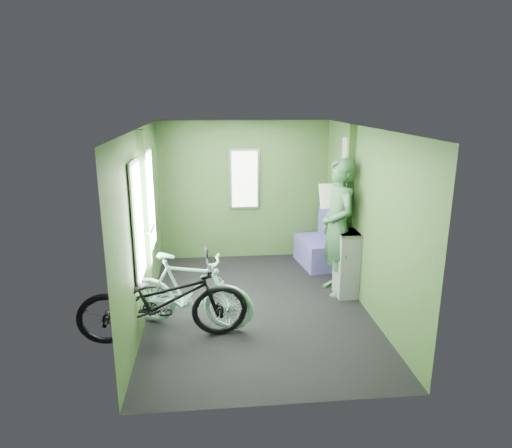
{
  "coord_description": "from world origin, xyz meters",
  "views": [
    {
      "loc": [
        -0.57,
        -5.46,
        2.65
      ],
      "look_at": [
        0.0,
        0.1,
        1.1
      ],
      "focal_mm": 32.0,
      "sensor_mm": 36.0,
      "label": 1
    }
  ],
  "objects_px": {
    "bicycle_black": "(166,340)",
    "bicycle_mint": "(190,327)",
    "passenger": "(338,227)",
    "waste_box": "(346,264)",
    "bench_seat": "(317,249)"
  },
  "relations": [
    {
      "from": "bicycle_black",
      "to": "waste_box",
      "type": "bearing_deg",
      "value": -71.76
    },
    {
      "from": "bicycle_black",
      "to": "passenger",
      "type": "distance_m",
      "value": 2.7
    },
    {
      "from": "bicycle_mint",
      "to": "passenger",
      "type": "xyz_separation_m",
      "value": [
        2.0,
        0.85,
        0.94
      ]
    },
    {
      "from": "bicycle_mint",
      "to": "bench_seat",
      "type": "relative_size",
      "value": 1.7
    },
    {
      "from": "passenger",
      "to": "waste_box",
      "type": "xyz_separation_m",
      "value": [
        0.11,
        -0.12,
        -0.49
      ]
    },
    {
      "from": "bicycle_black",
      "to": "bench_seat",
      "type": "relative_size",
      "value": 2.04
    },
    {
      "from": "bicycle_black",
      "to": "bicycle_mint",
      "type": "height_order",
      "value": "bicycle_black"
    },
    {
      "from": "bicycle_black",
      "to": "bicycle_mint",
      "type": "xyz_separation_m",
      "value": [
        0.26,
        0.27,
        0.0
      ]
    },
    {
      "from": "bicycle_black",
      "to": "bench_seat",
      "type": "height_order",
      "value": "bench_seat"
    },
    {
      "from": "passenger",
      "to": "bicycle_black",
      "type": "bearing_deg",
      "value": -70.92
    },
    {
      "from": "waste_box",
      "to": "bench_seat",
      "type": "bearing_deg",
      "value": 95.48
    },
    {
      "from": "waste_box",
      "to": "bicycle_black",
      "type": "bearing_deg",
      "value": -157.12
    },
    {
      "from": "bicycle_mint",
      "to": "passenger",
      "type": "distance_m",
      "value": 2.37
    },
    {
      "from": "bicycle_mint",
      "to": "waste_box",
      "type": "relative_size",
      "value": 1.71
    },
    {
      "from": "bench_seat",
      "to": "waste_box",
      "type": "bearing_deg",
      "value": -92.45
    }
  ]
}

